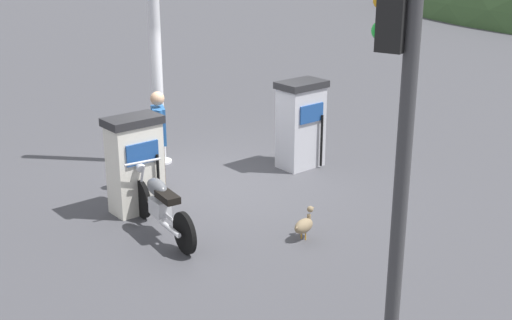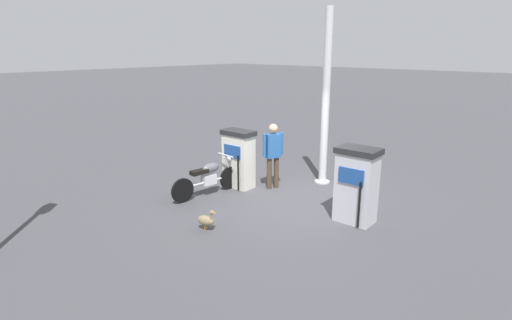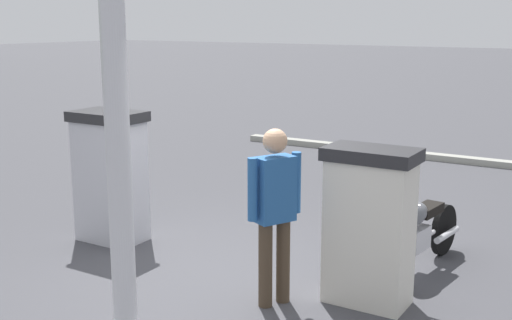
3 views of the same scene
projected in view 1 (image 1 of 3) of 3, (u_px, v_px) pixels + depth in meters
The scene contains 8 objects.
ground_plane at pixel (221, 184), 11.64m from camera, with size 120.00×120.00×0.00m, color #424247.
fuel_pump_near at pixel (135, 164), 10.32m from camera, with size 0.55×0.85×1.49m.
fuel_pump_far at pixel (301, 124), 12.25m from camera, with size 0.61×0.86×1.58m.
motorcycle_near_pump at pixel (160, 204), 9.65m from camera, with size 2.00×0.57×0.93m.
attendant_person at pixel (159, 135), 11.06m from camera, with size 0.56×0.33×1.68m.
wandering_duck at pixel (304, 225), 9.54m from camera, with size 0.26×0.45×0.45m.
roadside_traffic_light at pixel (397, 128), 5.14m from camera, with size 0.40×0.29×4.02m.
canopy_support_pole at pixel (156, 46), 12.00m from camera, with size 0.40×0.40×4.48m.
Camera 1 is at (8.94, -6.22, 4.17)m, focal length 48.09 mm.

